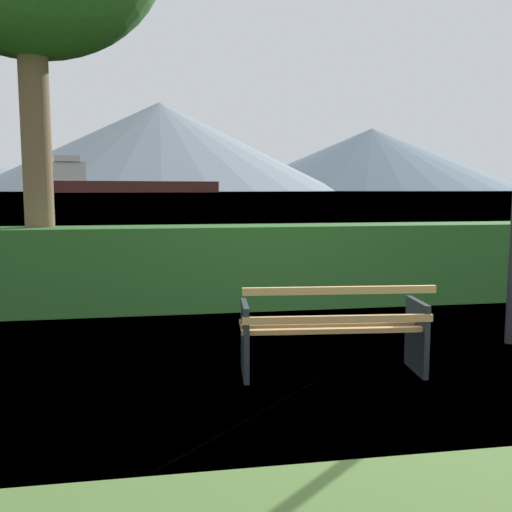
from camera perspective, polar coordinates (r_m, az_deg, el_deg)
ground_plane at (r=5.42m, az=7.56°, el=-11.58°), size 1400.00×1400.00×0.00m
water_surface at (r=313.26m, az=-9.42°, el=6.36°), size 620.00×620.00×0.00m
park_bench at (r=5.25m, az=7.77°, el=-7.36°), size 1.73×0.72×0.87m
hedge_row at (r=8.23m, az=1.25°, el=-0.99°), size 12.08×0.80×1.18m
cargo_ship_large at (r=291.66m, az=-14.15°, el=7.18°), size 92.20×35.38×17.41m
distant_hills at (r=583.81m, az=-13.20°, el=9.86°), size 865.67×416.97×82.48m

